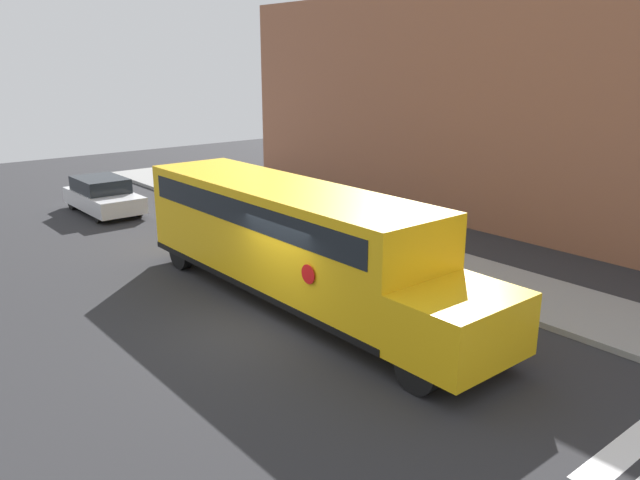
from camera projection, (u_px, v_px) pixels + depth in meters
ground_plane at (266, 328)px, 14.67m from camera, size 60.00×60.00×0.00m
sidewalk_strip at (445, 268)px, 18.63m from camera, size 44.00×3.00×0.15m
building_backdrop at (574, 113)px, 21.42m from camera, size 32.00×4.00×8.64m
school_bus at (292, 236)px, 15.99m from camera, size 11.69×2.57×2.99m
parked_car at (103, 196)px, 25.51m from camera, size 4.29×1.87×1.43m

